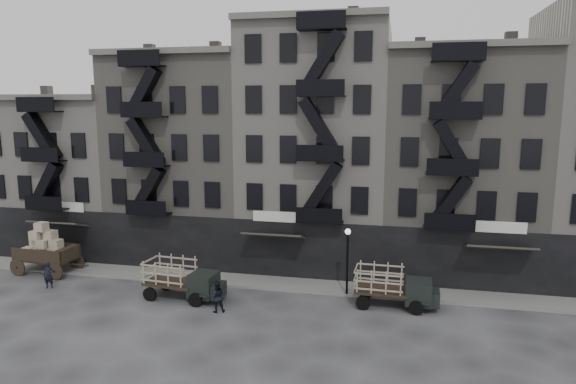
% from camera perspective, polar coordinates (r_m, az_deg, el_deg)
% --- Properties ---
extents(ground, '(140.00, 140.00, 0.00)m').
position_cam_1_polar(ground, '(30.59, 0.28, -12.78)').
color(ground, '#38383A').
rests_on(ground, ground).
extents(sidewalk, '(55.00, 2.50, 0.15)m').
position_cam_1_polar(sidewalk, '(33.99, 1.60, -10.29)').
color(sidewalk, slate).
rests_on(sidewalk, ground).
extents(building_west, '(10.00, 11.35, 13.20)m').
position_cam_1_polar(building_west, '(45.86, -22.22, 1.87)').
color(building_west, '#ADA89F').
rests_on(building_west, ground).
extents(building_midwest, '(10.00, 11.35, 16.20)m').
position_cam_1_polar(building_midwest, '(40.88, -10.67, 3.67)').
color(building_midwest, gray).
rests_on(building_midwest, ground).
extents(building_center, '(10.00, 11.35, 18.20)m').
position_cam_1_polar(building_center, '(38.05, 3.35, 4.89)').
color(building_center, '#ADA89F').
rests_on(building_center, ground).
extents(building_mideast, '(10.00, 11.35, 16.20)m').
position_cam_1_polar(building_mideast, '(37.93, 18.45, 2.87)').
color(building_mideast, gray).
rests_on(building_mideast, ground).
extents(lamp_post, '(0.36, 0.36, 4.28)m').
position_cam_1_polar(lamp_post, '(31.66, 6.62, -6.71)').
color(lamp_post, black).
rests_on(lamp_post, ground).
extents(wagon, '(4.40, 2.56, 3.61)m').
position_cam_1_polar(wagon, '(39.75, -25.47, -5.28)').
color(wagon, black).
rests_on(wagon, ground).
extents(stake_truck_west, '(5.03, 2.40, 2.45)m').
position_cam_1_polar(stake_truck_west, '(32.15, -11.69, -9.19)').
color(stake_truck_west, black).
rests_on(stake_truck_west, ground).
extents(stake_truck_east, '(4.86, 2.14, 2.40)m').
position_cam_1_polar(stake_truck_east, '(30.93, 11.67, -10.01)').
color(stake_truck_east, black).
rests_on(stake_truck_east, ground).
extents(pedestrian_west, '(0.73, 0.60, 1.72)m').
position_cam_1_polar(pedestrian_west, '(36.78, -25.05, -8.37)').
color(pedestrian_west, black).
rests_on(pedestrian_west, ground).
extents(pedestrian_mid, '(1.11, 1.02, 1.84)m').
position_cam_1_polar(pedestrian_mid, '(30.02, -7.90, -11.43)').
color(pedestrian_mid, black).
rests_on(pedestrian_mid, ground).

